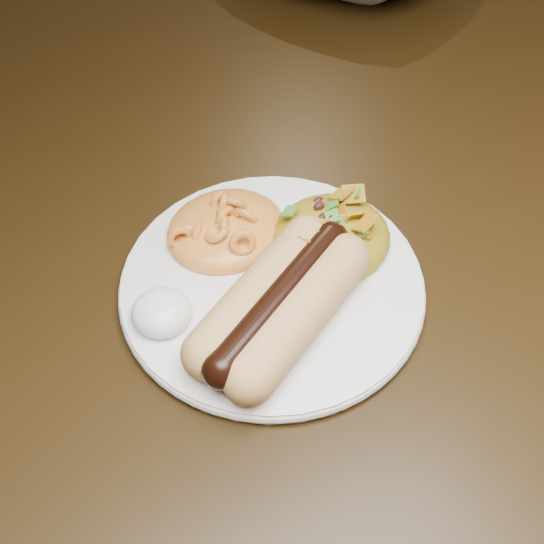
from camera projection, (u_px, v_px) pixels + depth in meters
floor at (197, 515)px, 1.21m from camera, size 4.00×4.00×0.00m
table at (143, 240)px, 0.70m from camera, size 1.60×0.90×0.75m
plate at (272, 286)px, 0.54m from camera, size 0.28×0.28×0.01m
hotdog at (280, 303)px, 0.50m from camera, size 0.13×0.11×0.04m
mac_and_cheese at (225, 218)px, 0.55m from camera, size 0.10×0.09×0.03m
sour_cream at (161, 308)px, 0.51m from camera, size 0.05×0.05×0.03m
taco_salad at (331, 230)px, 0.55m from camera, size 0.09×0.08×0.04m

